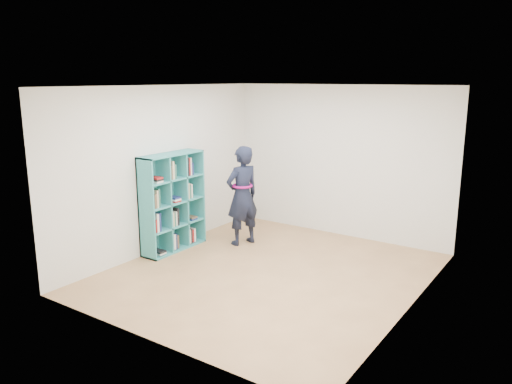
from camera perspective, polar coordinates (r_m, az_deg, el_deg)
The scene contains 9 objects.
floor at distance 7.16m, azimuth 1.37°, elevation -9.28°, with size 4.50×4.50×0.00m, color #996D45.
ceiling at distance 6.63m, azimuth 1.50°, elevation 12.00°, with size 4.50×4.50×0.00m, color white.
wall_left at distance 8.02m, azimuth -10.67°, elevation 2.60°, with size 0.02×4.50×2.60m, color silver.
wall_right at distance 5.97m, azimuth 17.79°, elevation -1.34°, with size 0.02×4.50×2.60m, color silver.
wall_back at distance 8.73m, azimuth 9.49°, elevation 3.47°, with size 4.00×0.02×2.60m, color silver.
wall_front at distance 5.09m, azimuth -12.45°, elevation -3.42°, with size 4.00×0.02×2.60m, color silver.
bookshelf at distance 8.04m, azimuth -9.63°, elevation -1.27°, with size 0.34×1.17×1.56m.
person at distance 8.17m, azimuth -1.58°, elevation -0.41°, with size 0.57×0.70×1.64m.
smartphone at distance 8.32m, azimuth -1.63°, elevation 0.59°, with size 0.03×0.11×0.14m.
Camera 1 is at (3.59, -5.58, 2.71)m, focal length 35.00 mm.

